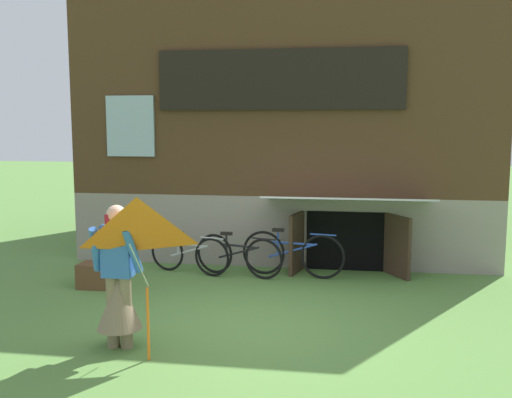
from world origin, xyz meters
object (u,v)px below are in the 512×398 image
(kite, at_px, (138,239))
(wooden_crate, at_px, (95,275))
(bicycle_blue, at_px, (292,254))
(bicycle_black, at_px, (239,255))
(bicycle_silver, at_px, (189,254))
(person, at_px, (118,288))

(kite, height_order, wooden_crate, kite)
(bicycle_blue, relative_size, wooden_crate, 3.67)
(kite, bearing_deg, bicycle_black, 84.74)
(bicycle_blue, distance_m, bicycle_silver, 1.80)
(bicycle_blue, bearing_deg, bicycle_silver, -168.71)
(wooden_crate, bearing_deg, bicycle_silver, 40.05)
(kite, xyz_separation_m, wooden_crate, (-1.78, 2.83, -1.21))
(bicycle_black, relative_size, bicycle_silver, 1.04)
(kite, distance_m, bicycle_silver, 4.06)
(bicycle_silver, bearing_deg, wooden_crate, -123.46)
(person, bearing_deg, wooden_crate, 109.29)
(bicycle_blue, relative_size, bicycle_silver, 1.17)
(kite, height_order, bicycle_black, kite)
(person, relative_size, wooden_crate, 3.47)
(bicycle_black, bearing_deg, kite, -78.56)
(bicycle_silver, xyz_separation_m, wooden_crate, (-1.26, -1.06, -0.16))
(kite, height_order, bicycle_silver, kite)
(bicycle_silver, bearing_deg, person, -71.99)
(bicycle_silver, bearing_deg, bicycle_black, 13.50)
(bicycle_blue, bearing_deg, kite, -98.55)
(kite, relative_size, bicycle_silver, 1.16)
(kite, bearing_deg, person, 130.41)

